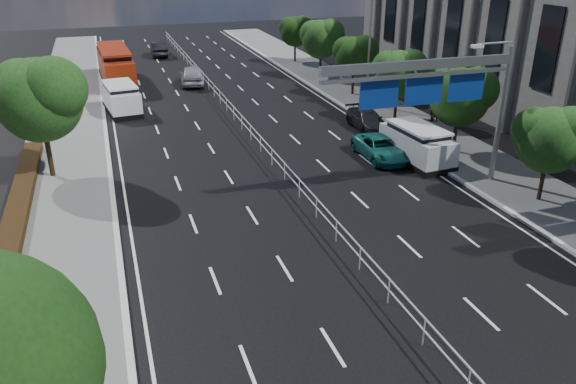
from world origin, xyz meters
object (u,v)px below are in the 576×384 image
near_car_silver (192,75)px  pedestrian_a (433,110)px  parked_car_teal (381,148)px  pedestrian_b (433,109)px  parked_car_dark (367,120)px  red_bus (115,65)px  near_car_dark (159,49)px  toilet_sign (43,321)px  silver_minivan (417,144)px  overhead_gantry (439,84)px  white_minivan (121,98)px

near_car_silver → pedestrian_a: 22.52m
parked_car_teal → pedestrian_b: pedestrian_b is taller
parked_car_dark → near_car_silver: bearing=119.4°
pedestrian_b → parked_car_teal: bearing=47.4°
red_bus → parked_car_dark: red_bus is taller
near_car_dark → parked_car_teal: (8.76, -37.99, -0.14)m
toilet_sign → near_car_dark: toilet_sign is taller
toilet_sign → near_car_silver: 39.16m
silver_minivan → parked_car_teal: bearing=145.3°
pedestrian_a → overhead_gantry: bearing=40.3°
white_minivan → parked_car_dark: bearing=-38.6°
toilet_sign → red_bus: bearing=85.1°
overhead_gantry → silver_minivan: overhead_gantry is taller
white_minivan → near_car_dark: size_ratio=1.11×
white_minivan → near_car_silver: size_ratio=1.05×
white_minivan → parked_car_dark: white_minivan is taller
red_bus → silver_minivan: red_bus is taller
overhead_gantry → white_minivan: (-14.34, 20.26, -4.52)m
pedestrian_a → pedestrian_b: bearing=72.8°
pedestrian_a → white_minivan: bearing=-42.2°
toilet_sign → parked_car_teal: bearing=40.8°
parked_car_dark → pedestrian_b: (5.10, -0.12, 0.34)m
white_minivan → near_car_silver: (6.60, 7.50, -0.22)m
silver_minivan → pedestrian_b: (5.10, 6.48, -0.07)m
near_car_dark → parked_car_teal: near_car_dark is taller
silver_minivan → pedestrian_b: silver_minivan is taller
toilet_sign → near_car_dark: 53.81m
overhead_gantry → toilet_sign: bearing=-150.4°
parked_car_dark → pedestrian_b: size_ratio=2.65×
near_car_silver → near_car_dark: 15.30m
pedestrian_a → near_car_silver: bearing=-67.4°
parked_car_dark → pedestrian_b: 5.11m
parked_car_teal → white_minivan: bearing=133.6°
overhead_gantry → parked_car_teal: size_ratio=2.19×
parked_car_teal → silver_minivan: bearing=-29.8°
silver_minivan → pedestrian_a: silver_minivan is taller
toilet_sign → near_car_dark: (8.69, 53.06, -2.15)m
overhead_gantry → parked_car_dark: 11.76m
white_minivan → near_car_dark: 23.36m
pedestrian_a → near_car_dark: bearing=-81.5°
overhead_gantry → near_car_dark: (-9.00, 43.01, -4.82)m
near_car_dark → pedestrian_b: 36.15m
toilet_sign → white_minivan: (3.35, 30.32, -1.86)m
silver_minivan → pedestrian_a: 8.27m
near_car_silver → parked_car_dark: bearing=125.5°
toilet_sign → parked_car_dark: toilet_sign is taller
near_car_silver → pedestrian_a: near_car_silver is taller
overhead_gantry → near_car_dark: 44.20m
silver_minivan → overhead_gantry: bearing=-115.6°
toilet_sign → pedestrian_a: 31.90m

